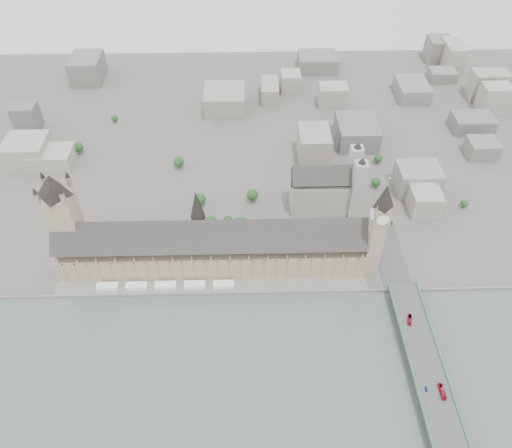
{
  "coord_description": "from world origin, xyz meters",
  "views": [
    {
      "loc": [
        31.44,
        -280.16,
        340.33
      ],
      "look_at": [
        38.81,
        32.19,
        37.91
      ],
      "focal_mm": 35.0,
      "sensor_mm": 36.0,
      "label": 1
    }
  ],
  "objects_px": {
    "victoria_tower": "(64,217)",
    "westminster_bridge": "(424,364)",
    "car_blue": "(426,389)",
    "westminster_abbey": "(328,188)",
    "red_bus_north": "(410,320)",
    "palace_of_westminster": "(212,247)",
    "red_bus_south": "(442,392)",
    "elizabeth_tower": "(379,225)",
    "car_approach": "(392,224)"
  },
  "relations": [
    {
      "from": "victoria_tower",
      "to": "westminster_bridge",
      "type": "distance_m",
      "value": 309.91
    },
    {
      "from": "elizabeth_tower",
      "to": "victoria_tower",
      "type": "relative_size",
      "value": 1.07
    },
    {
      "from": "elizabeth_tower",
      "to": "victoria_tower",
      "type": "xyz_separation_m",
      "value": [
        -260.0,
        18.0,
        -2.88
      ]
    },
    {
      "from": "palace_of_westminster",
      "to": "elizabeth_tower",
      "type": "bearing_deg",
      "value": -4.85
    },
    {
      "from": "westminster_bridge",
      "to": "red_bus_north",
      "type": "distance_m",
      "value": 35.82
    },
    {
      "from": "palace_of_westminster",
      "to": "westminster_bridge",
      "type": "xyz_separation_m",
      "value": [
        162.0,
        -107.2,
        -17.58
      ]
    },
    {
      "from": "palace_of_westminster",
      "to": "red_bus_north",
      "type": "xyz_separation_m",
      "value": [
        158.59,
        -72.16,
        -11.01
      ]
    },
    {
      "from": "red_bus_north",
      "to": "westminster_abbey",
      "type": "bearing_deg",
      "value": 123.41
    },
    {
      "from": "victoria_tower",
      "to": "westminster_abbey",
      "type": "height_order",
      "value": "victoria_tower"
    },
    {
      "from": "palace_of_westminster",
      "to": "westminster_abbey",
      "type": "xyz_separation_m",
      "value": [
        110.92,
        75.3,
        2.38
      ]
    },
    {
      "from": "westminster_bridge",
      "to": "red_bus_south",
      "type": "distance_m",
      "value": 27.35
    },
    {
      "from": "palace_of_westminster",
      "to": "red_bus_south",
      "type": "xyz_separation_m",
      "value": [
        166.5,
        -133.3,
        -10.75
      ]
    },
    {
      "from": "westminster_bridge",
      "to": "westminster_abbey",
      "type": "height_order",
      "value": "westminster_abbey"
    },
    {
      "from": "westminster_abbey",
      "to": "red_bus_south",
      "type": "bearing_deg",
      "value": -75.08
    },
    {
      "from": "westminster_bridge",
      "to": "car_blue",
      "type": "distance_m",
      "value": 24.87
    },
    {
      "from": "red_bus_north",
      "to": "red_bus_south",
      "type": "bearing_deg",
      "value": -67.13
    },
    {
      "from": "red_bus_south",
      "to": "car_blue",
      "type": "bearing_deg",
      "value": 166.76
    },
    {
      "from": "victoria_tower",
      "to": "red_bus_south",
      "type": "bearing_deg",
      "value": -25.82
    },
    {
      "from": "elizabeth_tower",
      "to": "red_bus_south",
      "type": "relative_size",
      "value": 8.77
    },
    {
      "from": "palace_of_westminster",
      "to": "westminster_abbey",
      "type": "relative_size",
      "value": 3.9
    },
    {
      "from": "palace_of_westminster",
      "to": "westminster_bridge",
      "type": "bearing_deg",
      "value": -33.49
    },
    {
      "from": "palace_of_westminster",
      "to": "victoria_tower",
      "type": "xyz_separation_m",
      "value": [
        -122.0,
        6.3,
        32.5
      ]
    },
    {
      "from": "victoria_tower",
      "to": "westminster_bridge",
      "type": "height_order",
      "value": "victoria_tower"
    },
    {
      "from": "elizabeth_tower",
      "to": "westminster_abbey",
      "type": "xyz_separation_m",
      "value": [
        -27.08,
        87.0,
        -33.01
      ]
    },
    {
      "from": "palace_of_westminster",
      "to": "elizabeth_tower",
      "type": "height_order",
      "value": "elizabeth_tower"
    },
    {
      "from": "victoria_tower",
      "to": "palace_of_westminster",
      "type": "bearing_deg",
      "value": -2.96
    },
    {
      "from": "westminster_abbey",
      "to": "car_approach",
      "type": "xyz_separation_m",
      "value": [
        57.64,
        -37.54,
        -14.05
      ]
    },
    {
      "from": "palace_of_westminster",
      "to": "westminster_bridge",
      "type": "height_order",
      "value": "palace_of_westminster"
    },
    {
      "from": "victoria_tower",
      "to": "red_bus_north",
      "type": "relative_size",
      "value": 9.61
    },
    {
      "from": "elizabeth_tower",
      "to": "westminster_bridge",
      "type": "relative_size",
      "value": 0.33
    },
    {
      "from": "car_approach",
      "to": "red_bus_south",
      "type": "bearing_deg",
      "value": -71.34
    },
    {
      "from": "palace_of_westminster",
      "to": "westminster_bridge",
      "type": "relative_size",
      "value": 0.82
    },
    {
      "from": "palace_of_westminster",
      "to": "car_blue",
      "type": "distance_m",
      "value": 203.81
    },
    {
      "from": "elizabeth_tower",
      "to": "red_bus_north",
      "type": "distance_m",
      "value": 78.93
    },
    {
      "from": "red_bus_south",
      "to": "car_approach",
      "type": "height_order",
      "value": "red_bus_south"
    },
    {
      "from": "elizabeth_tower",
      "to": "westminster_bridge",
      "type": "height_order",
      "value": "elizabeth_tower"
    },
    {
      "from": "elizabeth_tower",
      "to": "westminster_bridge",
      "type": "bearing_deg",
      "value": -75.89
    },
    {
      "from": "palace_of_westminster",
      "to": "red_bus_north",
      "type": "relative_size",
      "value": 25.47
    },
    {
      "from": "westminster_abbey",
      "to": "car_blue",
      "type": "relative_size",
      "value": 17.25
    },
    {
      "from": "elizabeth_tower",
      "to": "westminster_bridge",
      "type": "distance_m",
      "value": 111.81
    },
    {
      "from": "car_blue",
      "to": "red_bus_north",
      "type": "bearing_deg",
      "value": 94.57
    },
    {
      "from": "victoria_tower",
      "to": "car_blue",
      "type": "xyz_separation_m",
      "value": [
        278.0,
        -136.93,
        -44.28
      ]
    },
    {
      "from": "victoria_tower",
      "to": "car_blue",
      "type": "relative_size",
      "value": 25.37
    },
    {
      "from": "palace_of_westminster",
      "to": "westminster_abbey",
      "type": "height_order",
      "value": "westminster_abbey"
    },
    {
      "from": "car_blue",
      "to": "westminster_abbey",
      "type": "bearing_deg",
      "value": 109.46
    },
    {
      "from": "victoria_tower",
      "to": "red_bus_south",
      "type": "relative_size",
      "value": 8.16
    },
    {
      "from": "palace_of_westminster",
      "to": "red_bus_north",
      "type": "distance_m",
      "value": 174.58
    },
    {
      "from": "victoria_tower",
      "to": "red_bus_north",
      "type": "xyz_separation_m",
      "value": [
        280.59,
        -78.46,
        -43.51
      ]
    },
    {
      "from": "red_bus_north",
      "to": "victoria_tower",
      "type": "bearing_deg",
      "value": 179.88
    },
    {
      "from": "elizabeth_tower",
      "to": "westminster_abbey",
      "type": "relative_size",
      "value": 1.58
    }
  ]
}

